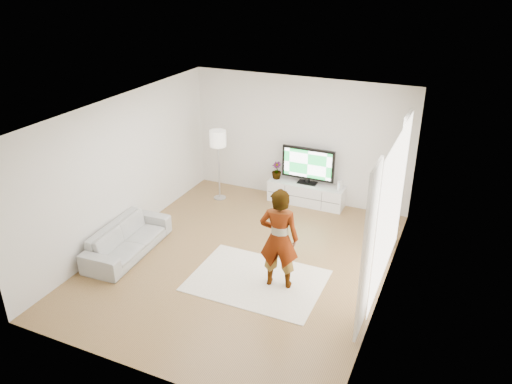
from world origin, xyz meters
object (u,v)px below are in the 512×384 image
at_px(media_console, 306,193).
at_px(floor_lamp, 218,142).
at_px(player, 279,239).
at_px(rug, 257,280).
at_px(television, 308,164).
at_px(sofa, 128,239).

relative_size(media_console, floor_lamp, 1.05).
xyz_separation_m(media_console, floor_lamp, (-1.91, -0.56, 1.14)).
bearing_deg(player, rug, -3.72).
relative_size(television, floor_lamp, 0.73).
relative_size(rug, sofa, 1.15).
bearing_deg(player, television, -90.36).
relative_size(player, floor_lamp, 1.09).
xyz_separation_m(television, rug, (0.21, -3.26, -0.93)).
height_order(player, floor_lamp, player).
bearing_deg(floor_lamp, rug, -51.54).
xyz_separation_m(rug, floor_lamp, (-2.12, 2.67, 1.37)).
distance_m(player, floor_lamp, 3.66).
bearing_deg(television, rug, -86.28).
height_order(media_console, sofa, sofa).
bearing_deg(rug, media_console, 93.75).
distance_m(television, player, 3.26).
bearing_deg(floor_lamp, sofa, -99.14).
bearing_deg(television, floor_lamp, -163.00).
height_order(media_console, rug, media_console).
bearing_deg(media_console, player, -79.55).
relative_size(media_console, television, 1.44).
bearing_deg(player, floor_lamp, -57.16).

